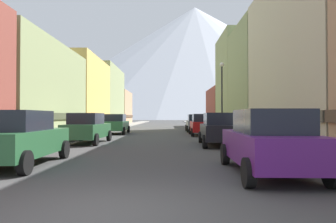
# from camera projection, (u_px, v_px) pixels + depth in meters

# --- Properties ---
(ground_plane) EXTENTS (400.00, 400.00, 0.00)m
(ground_plane) POSITION_uv_depth(u_px,v_px,m) (103.00, 215.00, 4.88)
(ground_plane) COLOR #3E3E3E
(sidewalk_left) EXTENTS (2.50, 100.00, 0.15)m
(sidewalk_left) POSITION_uv_depth(u_px,v_px,m) (114.00, 128.00, 39.91)
(sidewalk_left) COLOR gray
(sidewalk_left) RESTS_ON ground
(sidewalk_right) EXTENTS (2.50, 100.00, 0.15)m
(sidewalk_right) POSITION_uv_depth(u_px,v_px,m) (209.00, 128.00, 39.84)
(sidewalk_right) COLOR gray
(sidewalk_right) RESTS_ON ground
(storefront_left_1) EXTENTS (7.35, 13.52, 7.43)m
(storefront_left_1) POSITION_uv_depth(u_px,v_px,m) (18.00, 91.00, 24.07)
(storefront_left_1) COLOR #8C9966
(storefront_left_1) RESTS_ON ground
(storefront_left_2) EXTENTS (6.55, 12.14, 8.72)m
(storefront_left_2) POSITION_uv_depth(u_px,v_px,m) (75.00, 95.00, 37.26)
(storefront_left_2) COLOR #D8B259
(storefront_left_2) RESTS_ON ground
(storefront_left_3) EXTENTS (8.93, 13.66, 9.65)m
(storefront_left_3) POSITION_uv_depth(u_px,v_px,m) (92.00, 98.00, 50.21)
(storefront_left_3) COLOR #8C9966
(storefront_left_3) RESTS_ON ground
(storefront_left_4) EXTENTS (6.85, 11.52, 6.80)m
(storefront_left_4) POSITION_uv_depth(u_px,v_px,m) (113.00, 108.00, 63.35)
(storefront_left_4) COLOR tan
(storefront_left_4) RESTS_ON ground
(storefront_right_1) EXTENTS (7.06, 12.22, 10.46)m
(storefront_right_1) POSITION_uv_depth(u_px,v_px,m) (329.00, 60.00, 18.50)
(storefront_right_1) COLOR beige
(storefront_right_1) RESTS_ON ground
(storefront_right_2) EXTENTS (8.52, 8.58, 10.36)m
(storefront_right_2) POSITION_uv_depth(u_px,v_px,m) (279.00, 81.00, 29.09)
(storefront_right_2) COLOR #8C9966
(storefront_right_2) RESTS_ON ground
(storefront_right_3) EXTENTS (9.99, 8.90, 11.77)m
(storefront_right_3) POSITION_uv_depth(u_px,v_px,m) (259.00, 84.00, 37.91)
(storefront_right_3) COLOR #8C9966
(storefront_right_3) RESTS_ON ground
(storefront_right_4) EXTENTS (10.07, 10.87, 6.00)m
(storefront_right_4) POSITION_uv_depth(u_px,v_px,m) (240.00, 108.00, 48.15)
(storefront_right_4) COLOR brown
(storefront_right_4) RESTS_ON ground
(car_left_0) EXTENTS (2.17, 4.45, 1.78)m
(car_left_0) POSITION_uv_depth(u_px,v_px,m) (19.00, 138.00, 9.73)
(car_left_0) COLOR #265933
(car_left_0) RESTS_ON ground
(car_left_1) EXTENTS (2.13, 4.43, 1.78)m
(car_left_1) POSITION_uv_depth(u_px,v_px,m) (87.00, 128.00, 17.85)
(car_left_1) COLOR #265933
(car_left_1) RESTS_ON ground
(car_left_2) EXTENTS (2.11, 4.42, 1.78)m
(car_left_2) POSITION_uv_depth(u_px,v_px,m) (116.00, 124.00, 27.34)
(car_left_2) COLOR #265933
(car_left_2) RESTS_ON ground
(car_right_0) EXTENTS (2.16, 4.44, 1.78)m
(car_right_0) POSITION_uv_depth(u_px,v_px,m) (269.00, 142.00, 8.28)
(car_right_0) COLOR #591E72
(car_right_0) RESTS_ON ground
(car_right_1) EXTENTS (2.20, 4.46, 1.78)m
(car_right_1) POSITION_uv_depth(u_px,v_px,m) (219.00, 129.00, 16.44)
(car_right_1) COLOR black
(car_right_1) RESTS_ON ground
(car_right_2) EXTENTS (2.12, 4.43, 1.78)m
(car_right_2) POSITION_uv_depth(u_px,v_px,m) (202.00, 125.00, 25.07)
(car_right_2) COLOR #9E1111
(car_right_2) RESTS_ON ground
(car_right_3) EXTENTS (2.09, 4.41, 1.78)m
(car_right_3) POSITION_uv_depth(u_px,v_px,m) (196.00, 123.00, 31.08)
(car_right_3) COLOR slate
(car_right_3) RESTS_ON ground
(parking_meter_near) EXTENTS (0.14, 0.10, 1.33)m
(parking_meter_near) POSITION_uv_depth(u_px,v_px,m) (308.00, 134.00, 10.18)
(parking_meter_near) COLOR #595960
(parking_meter_near) RESTS_ON sidewalk_right
(trash_bin_right) EXTENTS (0.59, 0.59, 0.98)m
(trash_bin_right) POSITION_uv_depth(u_px,v_px,m) (273.00, 135.00, 15.41)
(trash_bin_right) COLOR #4C5156
(trash_bin_right) RESTS_ON sidewalk_right
(potted_plant_0) EXTENTS (0.65, 0.65, 0.95)m
(potted_plant_0) POSITION_uv_depth(u_px,v_px,m) (46.00, 131.00, 19.64)
(potted_plant_0) COLOR brown
(potted_plant_0) RESTS_ON sidewalk_left
(pedestrian_0) EXTENTS (0.36, 0.36, 1.70)m
(pedestrian_0) POSITION_uv_depth(u_px,v_px,m) (90.00, 123.00, 27.59)
(pedestrian_0) COLOR maroon
(pedestrian_0) RESTS_ON sidewalk_left
(pedestrian_1) EXTENTS (0.36, 0.36, 1.66)m
(pedestrian_1) POSITION_uv_depth(u_px,v_px,m) (29.00, 129.00, 15.67)
(pedestrian_1) COLOR #333338
(pedestrian_1) RESTS_ON sidewalk_left
(pedestrian_2) EXTENTS (0.36, 0.36, 1.59)m
(pedestrian_2) POSITION_uv_depth(u_px,v_px,m) (223.00, 124.00, 29.06)
(pedestrian_2) COLOR brown
(pedestrian_2) RESTS_ON sidewalk_right
(streetlamp_right) EXTENTS (0.36, 0.36, 5.86)m
(streetlamp_right) POSITION_uv_depth(u_px,v_px,m) (222.00, 87.00, 24.65)
(streetlamp_right) COLOR black
(streetlamp_right) RESTS_ON sidewalk_right
(mountain_backdrop) EXTENTS (286.13, 286.13, 97.72)m
(mountain_backdrop) POSITION_uv_depth(u_px,v_px,m) (195.00, 62.00, 265.46)
(mountain_backdrop) COLOR silver
(mountain_backdrop) RESTS_ON ground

